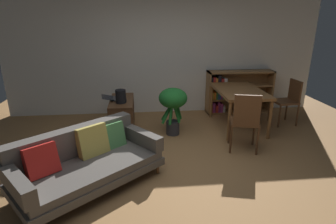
{
  "coord_description": "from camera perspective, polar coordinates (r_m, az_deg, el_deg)",
  "views": [
    {
      "loc": [
        -0.52,
        -3.33,
        2.04
      ],
      "look_at": [
        -0.11,
        0.74,
        0.64
      ],
      "focal_mm": 29.26,
      "sensor_mm": 36.0,
      "label": 1
    }
  ],
  "objects": [
    {
      "name": "desk_speaker",
      "position": [
        4.92,
        -9.83,
        3.23
      ],
      "size": [
        0.18,
        0.18,
        0.24
      ],
      "color": "black",
      "rests_on": "media_console"
    },
    {
      "name": "bookshelf",
      "position": [
        6.39,
        13.56,
        4.12
      ],
      "size": [
        1.47,
        0.34,
        0.95
      ],
      "color": "olive",
      "rests_on": "ground_plane"
    },
    {
      "name": "ground_plane",
      "position": [
        3.93,
        2.74,
        -12.3
      ],
      "size": [
        8.16,
        8.16,
        0.0
      ],
      "primitive_type": "plane",
      "color": "#9E7042"
    },
    {
      "name": "open_laptop",
      "position": [
        5.2,
        -10.91,
        2.9
      ],
      "size": [
        0.48,
        0.38,
        0.07
      ],
      "color": "#333338",
      "rests_on": "media_console"
    },
    {
      "name": "back_wall_panel",
      "position": [
        6.09,
        -0.87,
        12.41
      ],
      "size": [
        6.8,
        0.1,
        2.7
      ],
      "primitive_type": "cube",
      "color": "silver",
      "rests_on": "ground_plane"
    },
    {
      "name": "media_console",
      "position": [
        5.22,
        -9.48,
        -0.74
      ],
      "size": [
        0.42,
        1.01,
        0.61
      ],
      "color": "#56351E",
      "rests_on": "ground_plane"
    },
    {
      "name": "dining_table",
      "position": [
        5.4,
        14.59,
        3.74
      ],
      "size": [
        0.83,
        1.32,
        0.76
      ],
      "color": "brown",
      "rests_on": "ground_plane"
    },
    {
      "name": "potted_floor_plant",
      "position": [
        4.91,
        1.04,
        1.98
      ],
      "size": [
        0.51,
        0.51,
        0.87
      ],
      "color": "#333338",
      "rests_on": "ground_plane"
    },
    {
      "name": "fabric_couch",
      "position": [
        3.67,
        -16.88,
        -9.52
      ],
      "size": [
        1.93,
        1.8,
        0.73
      ],
      "color": "brown",
      "rests_on": "ground_plane"
    },
    {
      "name": "dining_chair_far",
      "position": [
        4.44,
        15.77,
        -1.48
      ],
      "size": [
        0.52,
        0.5,
        0.97
      ],
      "color": "#56351E",
      "rests_on": "ground_plane"
    },
    {
      "name": "dining_chair_near",
      "position": [
        5.97,
        23.75,
        2.45
      ],
      "size": [
        0.46,
        0.44,
        0.89
      ],
      "color": "#56351E",
      "rests_on": "ground_plane"
    }
  ]
}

